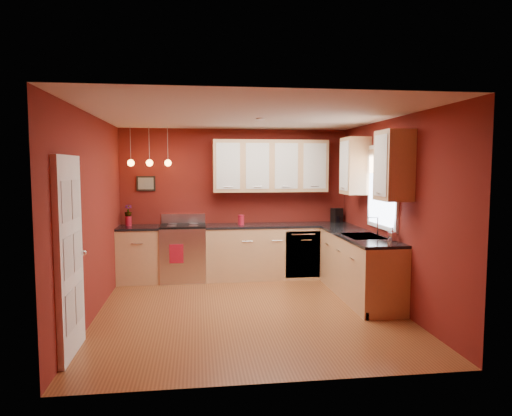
{
  "coord_description": "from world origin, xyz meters",
  "views": [
    {
      "loc": [
        -0.67,
        -5.97,
        1.93
      ],
      "look_at": [
        0.23,
        1.0,
        1.3
      ],
      "focal_mm": 32.0,
      "sensor_mm": 36.0,
      "label": 1
    }
  ],
  "objects": [
    {
      "name": "dishwasher_front",
      "position": [
        1.1,
        1.51,
        0.45
      ],
      "size": [
        0.6,
        0.02,
        0.8
      ],
      "primitive_type": "cube",
      "color": "silver",
      "rests_on": "base_cabinets_back_right"
    },
    {
      "name": "red_canister",
      "position": [
        0.07,
        1.79,
        1.03
      ],
      "size": [
        0.11,
        0.11,
        0.17
      ],
      "color": "maroon",
      "rests_on": "counter_back_right"
    },
    {
      "name": "wall_picture",
      "position": [
        -1.55,
        2.08,
        1.65
      ],
      "size": [
        0.32,
        0.03,
        0.26
      ],
      "primitive_type": "cube",
      "color": "black",
      "rests_on": "wall_back"
    },
    {
      "name": "soap_pump",
      "position": [
        1.9,
        -0.25,
        1.04
      ],
      "size": [
        0.11,
        0.11,
        0.19
      ],
      "primitive_type": "imported",
      "rotation": [
        0.0,
        0.0,
        0.32
      ],
      "color": "silver",
      "rests_on": "counter_right"
    },
    {
      "name": "wall_left",
      "position": [
        -2.0,
        0.0,
        1.3
      ],
      "size": [
        0.02,
        4.2,
        2.6
      ],
      "primitive_type": "cube",
      "color": "maroon",
      "rests_on": "floor"
    },
    {
      "name": "base_cabinets_right",
      "position": [
        1.7,
        0.45,
        0.45
      ],
      "size": [
        0.6,
        2.1,
        0.9
      ],
      "primitive_type": "cube",
      "color": "tan",
      "rests_on": "floor"
    },
    {
      "name": "window",
      "position": [
        1.97,
        0.3,
        1.69
      ],
      "size": [
        0.06,
        1.02,
        1.22
      ],
      "color": "white",
      "rests_on": "wall_right"
    },
    {
      "name": "sink",
      "position": [
        1.7,
        0.3,
        0.92
      ],
      "size": [
        0.5,
        0.7,
        0.33
      ],
      "color": "gray",
      "rests_on": "counter_right"
    },
    {
      "name": "coffee_maker",
      "position": [
        1.82,
        1.95,
        1.06
      ],
      "size": [
        0.21,
        0.21,
        0.25
      ],
      "rotation": [
        0.0,
        0.0,
        0.34
      ],
      "color": "black",
      "rests_on": "counter_back_right"
    },
    {
      "name": "wall_right",
      "position": [
        2.0,
        0.0,
        1.3
      ],
      "size": [
        0.02,
        4.2,
        2.6
      ],
      "primitive_type": "cube",
      "color": "maroon",
      "rests_on": "floor"
    },
    {
      "name": "dish_towel",
      "position": [
        -1.02,
        1.47,
        0.52
      ],
      "size": [
        0.23,
        0.02,
        0.31
      ],
      "primitive_type": "cube",
      "color": "maroon",
      "rests_on": "gas_range"
    },
    {
      "name": "pendant_lights",
      "position": [
        -1.45,
        1.75,
        2.01
      ],
      "size": [
        0.71,
        0.11,
        0.66
      ],
      "color": "gray",
      "rests_on": "ceiling"
    },
    {
      "name": "gas_range",
      "position": [
        -0.92,
        1.8,
        0.48
      ],
      "size": [
        0.76,
        0.64,
        1.11
      ],
      "color": "silver",
      "rests_on": "floor"
    },
    {
      "name": "counter_back_right",
      "position": [
        0.73,
        1.8,
        0.92
      ],
      "size": [
        2.54,
        0.62,
        0.04
      ],
      "primitive_type": "cube",
      "color": "black",
      "rests_on": "base_cabinets_back_right"
    },
    {
      "name": "floor",
      "position": [
        0.0,
        0.0,
        0.0
      ],
      "size": [
        4.2,
        4.2,
        0.0
      ],
      "primitive_type": "plane",
      "color": "brown",
      "rests_on": "ground"
    },
    {
      "name": "flowers",
      "position": [
        -1.83,
        1.89,
        1.19
      ],
      "size": [
        0.14,
        0.14,
        0.21
      ],
      "primitive_type": "imported",
      "rotation": [
        0.0,
        0.0,
        0.14
      ],
      "color": "maroon",
      "rests_on": "red_vase"
    },
    {
      "name": "upper_cabinets_back",
      "position": [
        0.6,
        1.93,
        1.95
      ],
      "size": [
        2.0,
        0.35,
        0.9
      ],
      "primitive_type": "cube",
      "color": "tan",
      "rests_on": "wall_back"
    },
    {
      "name": "wall_front",
      "position": [
        0.0,
        -2.1,
        1.3
      ],
      "size": [
        4.0,
        0.02,
        2.6
      ],
      "primitive_type": "cube",
      "color": "maroon",
      "rests_on": "floor"
    },
    {
      "name": "ceiling",
      "position": [
        0.0,
        0.0,
        2.6
      ],
      "size": [
        4.0,
        4.2,
        0.02
      ],
      "primitive_type": "cube",
      "color": "beige",
      "rests_on": "wall_back"
    },
    {
      "name": "base_cabinets_back_right",
      "position": [
        0.73,
        1.8,
        0.45
      ],
      "size": [
        2.54,
        0.6,
        0.9
      ],
      "primitive_type": "cube",
      "color": "tan",
      "rests_on": "floor"
    },
    {
      "name": "door_left_wall",
      "position": [
        -1.97,
        -1.2,
        1.03
      ],
      "size": [
        0.12,
        0.82,
        2.05
      ],
      "color": "white",
      "rests_on": "floor"
    },
    {
      "name": "wall_back",
      "position": [
        0.0,
        2.1,
        1.3
      ],
      "size": [
        4.0,
        0.02,
        2.6
      ],
      "primitive_type": "cube",
      "color": "maroon",
      "rests_on": "floor"
    },
    {
      "name": "red_vase",
      "position": [
        -1.83,
        1.89,
        1.02
      ],
      "size": [
        0.1,
        0.1,
        0.16
      ],
      "primitive_type": "cylinder",
      "color": "maroon",
      "rests_on": "counter_back_left"
    },
    {
      "name": "upper_cabinets_right",
      "position": [
        1.82,
        0.32,
        1.95
      ],
      "size": [
        0.35,
        1.95,
        0.9
      ],
      "primitive_type": "cube",
      "color": "tan",
      "rests_on": "wall_right"
    },
    {
      "name": "counter_right",
      "position": [
        1.7,
        0.45,
        0.92
      ],
      "size": [
        0.62,
        2.1,
        0.04
      ],
      "primitive_type": "cube",
      "color": "black",
      "rests_on": "base_cabinets_right"
    },
    {
      "name": "base_cabinets_back_left",
      "position": [
        -1.65,
        1.8,
        0.45
      ],
      "size": [
        0.7,
        0.6,
        0.9
      ],
      "primitive_type": "cube",
      "color": "tan",
      "rests_on": "floor"
    },
    {
      "name": "counter_back_left",
      "position": [
        -1.65,
        1.8,
        0.92
      ],
      "size": [
        0.7,
        0.62,
        0.04
      ],
      "primitive_type": "cube",
      "color": "black",
      "rests_on": "base_cabinets_back_left"
    }
  ]
}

